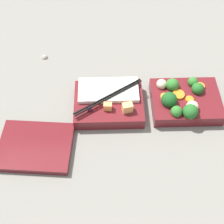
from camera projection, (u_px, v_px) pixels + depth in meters
ground_plane at (143, 104)px, 0.90m from camera, size 3.00×3.00×0.00m
bento_tray_vegetable at (184, 100)px, 0.88m from camera, size 0.19×0.15×0.07m
bento_tray_rice at (109, 102)px, 0.88m from camera, size 0.19×0.15×0.06m
bento_lid at (36, 147)px, 0.81m from camera, size 0.20×0.16×0.02m
pebble_1 at (45, 57)px, 1.01m from camera, size 0.02×0.02×0.02m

